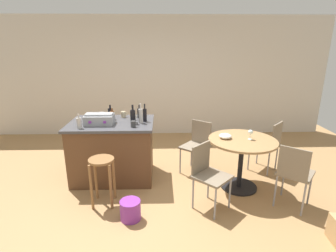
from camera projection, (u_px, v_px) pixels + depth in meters
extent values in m
plane|color=#A37A4C|center=(151.00, 193.00, 3.81)|extent=(8.80, 8.80, 0.00)
cube|color=beige|center=(154.00, 77.00, 6.06)|extent=(8.00, 0.10, 2.70)
cube|color=brown|center=(113.00, 151.00, 4.16)|extent=(1.22, 0.83, 0.89)
cube|color=#424247|center=(111.00, 123.00, 4.02)|extent=(1.28, 0.89, 0.04)
cylinder|color=olive|center=(114.00, 178.00, 3.59)|extent=(0.04, 0.04, 0.63)
cylinder|color=olive|center=(96.00, 178.00, 3.58)|extent=(0.04, 0.04, 0.63)
cylinder|color=olive|center=(91.00, 188.00, 3.34)|extent=(0.04, 0.04, 0.63)
cylinder|color=olive|center=(111.00, 187.00, 3.35)|extent=(0.04, 0.04, 0.63)
cylinder|color=olive|center=(101.00, 160.00, 3.37)|extent=(0.33, 0.33, 0.03)
cylinder|color=black|center=(238.00, 186.00, 3.96)|extent=(0.53, 0.53, 0.02)
cylinder|color=black|center=(240.00, 165.00, 3.86)|extent=(0.07, 0.07, 0.74)
cylinder|color=#A37A4C|center=(243.00, 140.00, 3.75)|extent=(0.97, 0.97, 0.03)
cube|color=#7F705B|center=(295.00, 173.00, 3.38)|extent=(0.56, 0.56, 0.03)
cube|color=#7F705B|center=(294.00, 164.00, 3.18)|extent=(0.29, 0.25, 0.40)
cylinder|color=gray|center=(275.00, 191.00, 3.43)|extent=(0.02, 0.02, 0.46)
cylinder|color=gray|center=(304.00, 200.00, 3.23)|extent=(0.02, 0.02, 0.46)
cylinder|color=gray|center=(310.00, 189.00, 3.48)|extent=(0.02, 0.02, 0.46)
cylinder|color=gray|center=(283.00, 181.00, 3.68)|extent=(0.02, 0.02, 0.46)
cube|color=#7F705B|center=(264.00, 144.00, 4.40)|extent=(0.57, 0.57, 0.03)
cube|color=#7F705B|center=(277.00, 135.00, 4.22)|extent=(0.27, 0.27, 0.40)
cylinder|color=gray|center=(268.00, 163.00, 4.24)|extent=(0.02, 0.02, 0.45)
cylinder|color=gray|center=(277.00, 157.00, 4.48)|extent=(0.02, 0.02, 0.45)
cylinder|color=gray|center=(258.00, 152.00, 4.70)|extent=(0.02, 0.02, 0.45)
cylinder|color=gray|center=(249.00, 157.00, 4.46)|extent=(0.02, 0.02, 0.45)
cube|color=#7F705B|center=(195.00, 147.00, 4.30)|extent=(0.56, 0.56, 0.03)
cube|color=#7F705B|center=(201.00, 133.00, 4.38)|extent=(0.29, 0.25, 0.40)
cylinder|color=gray|center=(208.00, 159.00, 4.39)|extent=(0.02, 0.02, 0.44)
cylinder|color=gray|center=(191.00, 154.00, 4.59)|extent=(0.02, 0.02, 0.44)
cylinder|color=gray|center=(180.00, 161.00, 4.34)|extent=(0.02, 0.02, 0.44)
cylinder|color=gray|center=(198.00, 166.00, 4.14)|extent=(0.02, 0.02, 0.44)
cube|color=#7F705B|center=(212.00, 177.00, 3.33)|extent=(0.57, 0.57, 0.03)
cube|color=#7F705B|center=(201.00, 158.00, 3.39)|extent=(0.27, 0.27, 0.40)
cylinder|color=gray|center=(208.00, 184.00, 3.62)|extent=(0.02, 0.02, 0.44)
cylinder|color=gray|center=(193.00, 193.00, 3.39)|extent=(0.02, 0.02, 0.44)
cylinder|color=gray|center=(215.00, 204.00, 3.17)|extent=(0.02, 0.02, 0.44)
cylinder|color=gray|center=(230.00, 193.00, 3.40)|extent=(0.02, 0.02, 0.44)
cube|color=gray|center=(99.00, 120.00, 3.89)|extent=(0.42, 0.27, 0.14)
cube|color=gray|center=(99.00, 114.00, 3.86)|extent=(0.40, 0.16, 0.02)
cube|color=purple|center=(90.00, 122.00, 3.75)|extent=(0.04, 0.01, 0.04)
cube|color=purple|center=(105.00, 122.00, 3.76)|extent=(0.04, 0.01, 0.04)
cylinder|color=black|center=(110.00, 113.00, 4.26)|extent=(0.08, 0.08, 0.15)
cylinder|color=black|center=(110.00, 107.00, 4.23)|extent=(0.03, 0.03, 0.06)
cylinder|color=#603314|center=(112.00, 115.00, 4.14)|extent=(0.07, 0.07, 0.13)
cylinder|color=#603314|center=(112.00, 110.00, 4.11)|extent=(0.03, 0.03, 0.05)
cylinder|color=black|center=(145.00, 115.00, 4.02)|extent=(0.06, 0.06, 0.20)
cylinder|color=black|center=(145.00, 106.00, 3.98)|extent=(0.02, 0.02, 0.08)
cylinder|color=#B7B2AD|center=(79.00, 123.00, 3.69)|extent=(0.07, 0.07, 0.15)
cylinder|color=#B7B2AD|center=(78.00, 116.00, 3.66)|extent=(0.03, 0.03, 0.06)
cylinder|color=#B7B2AD|center=(141.00, 116.00, 3.94)|extent=(0.06, 0.06, 0.21)
cylinder|color=#B7B2AD|center=(140.00, 106.00, 3.90)|extent=(0.02, 0.02, 0.08)
cylinder|color=black|center=(133.00, 117.00, 3.91)|extent=(0.08, 0.08, 0.21)
cylinder|color=black|center=(133.00, 108.00, 3.87)|extent=(0.03, 0.03, 0.08)
cylinder|color=black|center=(139.00, 113.00, 4.22)|extent=(0.07, 0.07, 0.16)
cylinder|color=black|center=(139.00, 107.00, 4.19)|extent=(0.03, 0.03, 0.06)
cylinder|color=tan|center=(133.00, 117.00, 4.11)|extent=(0.08, 0.08, 0.10)
torus|color=tan|center=(136.00, 117.00, 4.11)|extent=(0.05, 0.01, 0.05)
cylinder|color=white|center=(102.00, 115.00, 4.21)|extent=(0.07, 0.07, 0.10)
torus|color=white|center=(105.00, 115.00, 4.21)|extent=(0.05, 0.01, 0.05)
cylinder|color=tan|center=(123.00, 114.00, 4.27)|extent=(0.07, 0.07, 0.10)
torus|color=tan|center=(126.00, 114.00, 4.27)|extent=(0.05, 0.01, 0.05)
cylinder|color=#DB6651|center=(91.00, 116.00, 4.21)|extent=(0.08, 0.08, 0.09)
torus|color=#DB6651|center=(95.00, 115.00, 4.21)|extent=(0.05, 0.01, 0.05)
cylinder|color=#383838|center=(133.00, 124.00, 3.76)|extent=(0.07, 0.07, 0.09)
torus|color=#383838|center=(136.00, 124.00, 3.76)|extent=(0.05, 0.01, 0.05)
cylinder|color=silver|center=(250.00, 139.00, 3.74)|extent=(0.06, 0.06, 0.00)
cylinder|color=silver|center=(250.00, 136.00, 3.73)|extent=(0.01, 0.01, 0.08)
ellipsoid|color=silver|center=(251.00, 132.00, 3.71)|extent=(0.07, 0.07, 0.06)
ellipsoid|color=white|center=(225.00, 136.00, 3.77)|extent=(0.18, 0.18, 0.07)
cylinder|color=purple|center=(130.00, 210.00, 3.20)|extent=(0.25, 0.25, 0.25)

